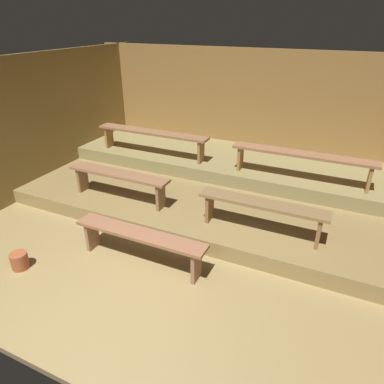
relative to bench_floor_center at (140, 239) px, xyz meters
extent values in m
cube|color=olive|center=(0.14, 1.32, -0.43)|extent=(7.03, 6.18, 0.08)
cube|color=olive|center=(0.14, 4.04, 0.83)|extent=(7.03, 0.06, 2.44)
cube|color=olive|center=(-3.00, 1.32, 0.83)|extent=(0.06, 6.18, 2.44)
cube|color=olive|center=(0.14, 2.26, -0.27)|extent=(6.23, 3.51, 0.24)
cube|color=olive|center=(0.14, 3.11, -0.02)|extent=(6.23, 1.80, 0.24)
cube|color=#925E41|center=(0.00, 0.00, 0.07)|extent=(1.86, 0.28, 0.04)
cube|color=#8B6447|center=(-0.81, 0.00, -0.17)|extent=(0.05, 0.23, 0.44)
cube|color=#8B6447|center=(0.81, 0.00, -0.17)|extent=(0.05, 0.23, 0.44)
cube|color=#926443|center=(-1.05, 1.04, 0.31)|extent=(1.80, 0.28, 0.04)
cube|color=brown|center=(-1.83, 1.04, 0.07)|extent=(0.05, 0.23, 0.44)
cube|color=brown|center=(-0.28, 1.04, 0.07)|extent=(0.05, 0.23, 0.44)
cube|color=olive|center=(1.34, 1.04, 0.31)|extent=(1.80, 0.28, 0.04)
cube|color=brown|center=(0.56, 1.04, 0.07)|extent=(0.05, 0.23, 0.44)
cube|color=brown|center=(2.11, 1.04, 0.07)|extent=(0.05, 0.23, 0.44)
cube|color=#8E6141|center=(-1.31, 2.56, 0.55)|extent=(2.37, 0.28, 0.04)
cube|color=olive|center=(-2.37, 2.56, 0.31)|extent=(0.05, 0.23, 0.44)
cube|color=olive|center=(-0.25, 2.56, 0.31)|extent=(0.05, 0.23, 0.44)
cube|color=#936342|center=(1.59, 2.56, 0.55)|extent=(2.37, 0.28, 0.04)
cube|color=olive|center=(0.53, 2.56, 0.31)|extent=(0.05, 0.23, 0.44)
cube|color=olive|center=(2.66, 2.56, 0.31)|extent=(0.05, 0.23, 0.44)
cylinder|color=#9E4C2D|center=(-1.40, -0.77, -0.27)|extent=(0.22, 0.22, 0.23)
camera|label=1|loc=(2.22, -3.16, 2.61)|focal=32.67mm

